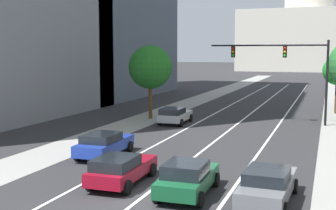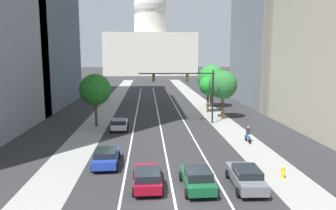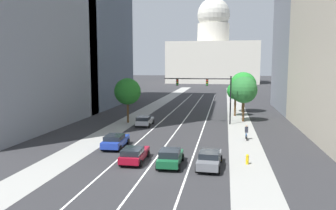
# 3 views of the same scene
# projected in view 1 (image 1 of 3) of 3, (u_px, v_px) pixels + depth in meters

# --- Properties ---
(ground_plane) EXTENTS (400.00, 400.00, 0.00)m
(ground_plane) POSITION_uv_depth(u_px,v_px,m) (268.00, 101.00, 56.28)
(ground_plane) COLOR #2B2B2D
(sidewalk_left) EXTENTS (3.49, 130.00, 0.01)m
(sidewalk_left) POSITION_uv_depth(u_px,v_px,m) (191.00, 102.00, 54.44)
(sidewalk_left) COLOR gray
(sidewalk_left) RESTS_ON ground
(lane_stripe_left) EXTENTS (0.16, 90.00, 0.01)m
(lane_stripe_left) POSITION_uv_depth(u_px,v_px,m) (212.00, 115.00, 43.38)
(lane_stripe_left) COLOR white
(lane_stripe_left) RESTS_ON ground
(lane_stripe_center) EXTENTS (0.16, 90.00, 0.01)m
(lane_stripe_center) POSITION_uv_depth(u_px,v_px,m) (247.00, 117.00, 42.26)
(lane_stripe_center) COLOR white
(lane_stripe_center) RESTS_ON ground
(lane_stripe_right) EXTENTS (0.16, 90.00, 0.01)m
(lane_stripe_right) POSITION_uv_depth(u_px,v_px,m) (283.00, 119.00, 41.14)
(lane_stripe_right) COLOR white
(lane_stripe_right) RESTS_ON ground
(capitol_building) EXTENTS (42.04, 28.17, 41.22)m
(capitol_building) POSITION_uv_depth(u_px,v_px,m) (308.00, 28.00, 145.56)
(capitol_building) COLOR beige
(capitol_building) RESTS_ON ground
(car_green) EXTENTS (2.10, 4.34, 1.49)m
(car_green) POSITION_uv_depth(u_px,v_px,m) (187.00, 178.00, 19.13)
(car_green) COLOR #14512D
(car_green) RESTS_ON ground
(car_blue) EXTENTS (2.21, 4.64, 1.41)m
(car_blue) POSITION_uv_depth(u_px,v_px,m) (104.00, 144.00, 26.21)
(car_blue) COLOR #1E389E
(car_blue) RESTS_ON ground
(car_silver) EXTENTS (2.17, 4.31, 1.43)m
(car_silver) POSITION_uv_depth(u_px,v_px,m) (175.00, 115.00, 38.10)
(car_silver) COLOR #B2B5BA
(car_silver) RESTS_ON ground
(car_crimson) EXTENTS (2.06, 4.52, 1.40)m
(car_crimson) POSITION_uv_depth(u_px,v_px,m) (121.00, 169.00, 20.70)
(car_crimson) COLOR maroon
(car_crimson) RESTS_ON ground
(car_gray) EXTENTS (2.13, 4.84, 1.45)m
(car_gray) POSITION_uv_depth(u_px,v_px,m) (268.00, 185.00, 18.11)
(car_gray) COLOR slate
(car_gray) RESTS_ON ground
(traffic_signal_mast) EXTENTS (9.82, 0.39, 7.02)m
(traffic_signal_mast) POSITION_uv_depth(u_px,v_px,m) (288.00, 63.00, 37.67)
(traffic_signal_mast) COLOR black
(traffic_signal_mast) RESTS_ON ground
(street_tree_mid_left) EXTENTS (3.95, 3.95, 6.67)m
(street_tree_mid_left) POSITION_uv_depth(u_px,v_px,m) (150.00, 67.00, 40.72)
(street_tree_mid_left) COLOR #51381E
(street_tree_mid_left) RESTS_ON ground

